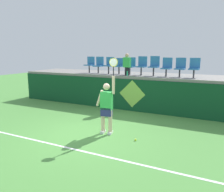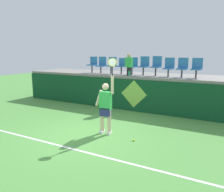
% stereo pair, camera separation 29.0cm
% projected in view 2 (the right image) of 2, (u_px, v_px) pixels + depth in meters
% --- Properties ---
extents(ground_plane, '(40.00, 40.00, 0.00)m').
position_uv_depth(ground_plane, '(87.00, 134.00, 7.63)').
color(ground_plane, '#519342').
extents(court_back_wall, '(12.84, 0.20, 1.48)m').
position_uv_depth(court_back_wall, '(132.00, 95.00, 10.60)').
color(court_back_wall, '#0F4223').
rests_on(court_back_wall, ground_plane).
extents(spectator_platform, '(12.84, 2.54, 0.12)m').
position_uv_depth(spectator_platform, '(142.00, 75.00, 11.50)').
color(spectator_platform, gray).
rests_on(spectator_platform, court_back_wall).
extents(court_baseline_stripe, '(11.56, 0.08, 0.01)m').
position_uv_depth(court_baseline_stripe, '(64.00, 147.00, 6.62)').
color(court_baseline_stripe, white).
rests_on(court_baseline_stripe, ground_plane).
extents(tennis_player, '(0.75, 0.31, 2.53)m').
position_uv_depth(tennis_player, '(106.00, 106.00, 7.52)').
color(tennis_player, white).
rests_on(tennis_player, ground_plane).
extents(tennis_ball, '(0.07, 0.07, 0.07)m').
position_uv_depth(tennis_ball, '(134.00, 140.00, 7.03)').
color(tennis_ball, '#D1E533').
rests_on(tennis_ball, ground_plane).
extents(water_bottle, '(0.06, 0.06, 0.23)m').
position_uv_depth(water_bottle, '(129.00, 74.00, 10.66)').
color(water_bottle, '#26B272').
rests_on(water_bottle, spectator_platform).
extents(stadium_chair_0, '(0.44, 0.42, 0.86)m').
position_uv_depth(stadium_chair_0, '(93.00, 64.00, 12.27)').
color(stadium_chair_0, '#38383D').
rests_on(stadium_chair_0, spectator_platform).
extents(stadium_chair_1, '(0.44, 0.42, 0.86)m').
position_uv_depth(stadium_chair_1, '(102.00, 64.00, 12.01)').
color(stadium_chair_1, '#38383D').
rests_on(stadium_chair_1, spectator_platform).
extents(stadium_chair_2, '(0.44, 0.42, 0.85)m').
position_uv_depth(stadium_chair_2, '(112.00, 64.00, 11.71)').
color(stadium_chair_2, '#38383D').
rests_on(stadium_chair_2, spectator_platform).
extents(stadium_chair_3, '(0.44, 0.42, 0.81)m').
position_uv_depth(stadium_chair_3, '(122.00, 65.00, 11.43)').
color(stadium_chair_3, '#38383D').
rests_on(stadium_chair_3, spectator_platform).
extents(stadium_chair_4, '(0.44, 0.42, 0.85)m').
position_uv_depth(stadium_chair_4, '(133.00, 65.00, 11.16)').
color(stadium_chair_4, '#38383D').
rests_on(stadium_chair_4, spectator_platform).
extents(stadium_chair_5, '(0.44, 0.42, 0.90)m').
position_uv_depth(stadium_chair_5, '(144.00, 65.00, 10.88)').
color(stadium_chair_5, '#38383D').
rests_on(stadium_chair_5, spectator_platform).
extents(stadium_chair_6, '(0.44, 0.42, 0.92)m').
position_uv_depth(stadium_chair_6, '(156.00, 65.00, 10.59)').
color(stadium_chair_6, '#38383D').
rests_on(stadium_chair_6, spectator_platform).
extents(stadium_chair_7, '(0.44, 0.42, 0.85)m').
position_uv_depth(stadium_chair_7, '(169.00, 66.00, 10.31)').
color(stadium_chair_7, '#38383D').
rests_on(stadium_chair_7, spectator_platform).
extents(stadium_chair_8, '(0.44, 0.42, 0.86)m').
position_uv_depth(stadium_chair_8, '(182.00, 67.00, 10.03)').
color(stadium_chair_8, '#38383D').
rests_on(stadium_chair_8, spectator_platform).
extents(stadium_chair_9, '(0.44, 0.42, 0.86)m').
position_uv_depth(stadium_chair_9, '(197.00, 67.00, 9.74)').
color(stadium_chair_9, '#38383D').
rests_on(stadium_chair_9, spectator_platform).
extents(spectator_0, '(0.34, 0.20, 1.04)m').
position_uv_depth(spectator_0, '(129.00, 64.00, 10.77)').
color(spectator_0, black).
rests_on(spectator_0, spectator_platform).
extents(wall_signage_mount, '(1.27, 0.01, 1.45)m').
position_uv_depth(wall_signage_mount, '(133.00, 111.00, 10.58)').
color(wall_signage_mount, '#0F4223').
rests_on(wall_signage_mount, ground_plane).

